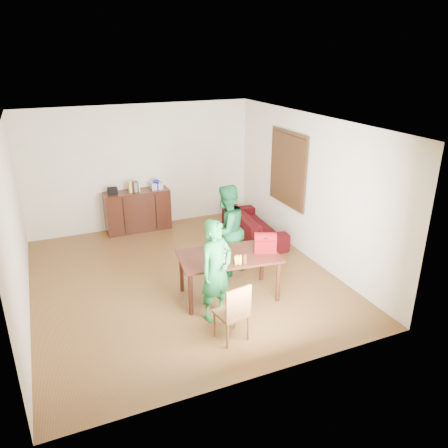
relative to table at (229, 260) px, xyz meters
name	(u,v)px	position (x,y,z in m)	size (l,w,h in m)	color
room	(179,205)	(-0.49, 0.99, 0.66)	(5.20, 5.70, 2.90)	#462611
table	(229,260)	(0.00, 0.00, 0.00)	(1.66, 1.07, 0.73)	black
chair	(232,323)	(-0.43, -1.06, -0.39)	(0.45, 0.44, 0.87)	brown
person_near	(216,270)	(-0.41, -0.47, 0.13)	(0.56, 0.37, 1.55)	#156027
person_far	(226,230)	(0.28, 0.76, 0.17)	(0.79, 0.62, 1.63)	#13572B
laptop	(220,257)	(-0.20, -0.10, 0.13)	(0.33, 0.26, 0.21)	white
bananas	(238,263)	(-0.01, -0.36, 0.12)	(0.16, 0.10, 0.06)	yellow
bottle	(245,258)	(0.11, -0.35, 0.17)	(0.06, 0.06, 0.17)	#582514
red_bag	(265,244)	(0.58, -0.11, 0.22)	(0.35, 0.20, 0.26)	maroon
sofa	(253,225)	(1.45, 1.98, -0.36)	(1.91, 0.75, 0.56)	#3A0712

